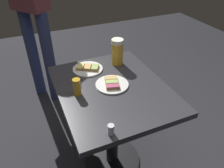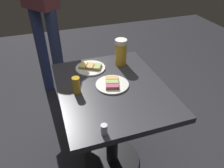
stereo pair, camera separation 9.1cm
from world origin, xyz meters
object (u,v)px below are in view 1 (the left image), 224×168
at_px(plate_near, 88,68).
at_px(plate_far, 112,84).
at_px(beer_glass_small, 77,87).
at_px(patron_standing, 29,1).
at_px(salt_shaker, 111,130).
at_px(beer_mug, 117,52).

relative_size(plate_near, plate_far, 1.00).
distance_m(beer_glass_small, patron_standing, 1.10).
bearing_deg(plate_far, beer_glass_small, 90.97).
bearing_deg(patron_standing, salt_shaker, -31.04).
relative_size(salt_shaker, patron_standing, 0.03).
relative_size(beer_mug, beer_glass_small, 1.81).
height_order(beer_glass_small, salt_shaker, beer_glass_small).
height_order(beer_mug, salt_shaker, beer_mug).
bearing_deg(plate_far, salt_shaker, 155.87).
bearing_deg(plate_near, beer_glass_small, 149.68).
xyz_separation_m(plate_far, beer_mug, (0.24, -0.14, 0.08)).
xyz_separation_m(plate_near, beer_glass_small, (-0.24, 0.14, 0.04)).
bearing_deg(patron_standing, beer_mug, -7.98).
distance_m(plate_far, patron_standing, 1.15).
distance_m(plate_far, salt_shaker, 0.40).
distance_m(plate_near, beer_glass_small, 0.28).
relative_size(plate_far, salt_shaker, 3.81).
relative_size(plate_far, beer_mug, 1.10).
bearing_deg(beer_mug, salt_shaker, 153.06).
height_order(beer_glass_small, patron_standing, patron_standing).
xyz_separation_m(beer_mug, patron_standing, (0.83, 0.47, 0.20)).
height_order(plate_near, patron_standing, patron_standing).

